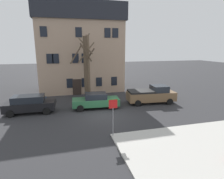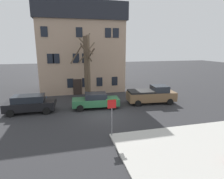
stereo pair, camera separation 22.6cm
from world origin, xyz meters
The scene contains 10 objects.
ground_plane centered at (0.00, 0.00, 0.00)m, with size 120.00×120.00×0.00m, color #2D2D30.
sidewalk_slab centered at (5.15, -7.86, 0.06)m, with size 10.96×7.64×0.12m, color #B7B5AD.
building_main centered at (-0.82, 11.55, 6.05)m, with size 11.88×6.77×11.88m.
tree_bare_near centered at (-0.95, 5.08, 3.88)m, with size 2.85×2.41×7.38m.
tree_bare_mid centered at (-0.54, 6.04, 4.03)m, with size 2.13×2.22×7.80m.
car_black_wagon centered at (-6.69, 2.48, 0.90)m, with size 4.63×2.09×1.72m.
car_green_sedan centered at (-0.31, 2.28, 0.81)m, with size 4.87×2.20×1.61m.
pickup_truck_brown centered at (6.11, 2.58, 0.96)m, with size 5.50×2.61×1.98m.
street_sign_pole centered at (-0.22, -4.30, 1.95)m, with size 0.76×0.07×2.78m.
bicycle_leaning centered at (-5.19, 4.63, 0.37)m, with size 1.73×0.37×1.03m.
Camera 2 is at (-3.09, -15.98, 6.23)m, focal length 29.73 mm.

